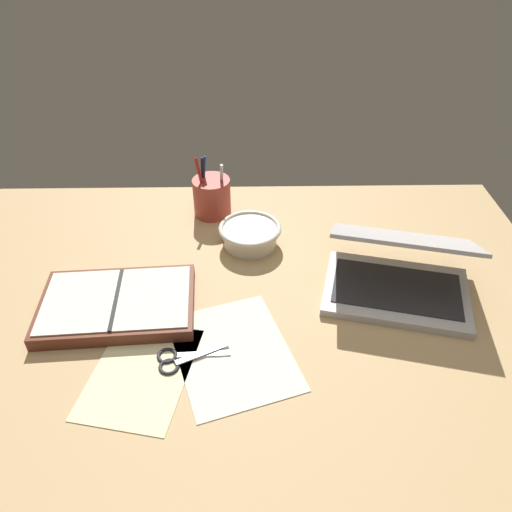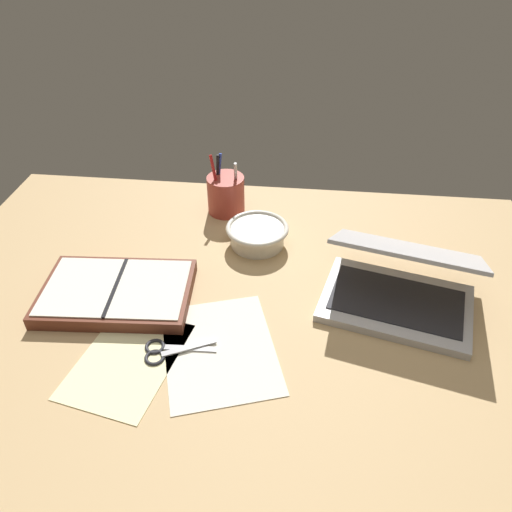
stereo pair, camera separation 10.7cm
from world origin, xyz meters
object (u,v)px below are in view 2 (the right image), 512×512
laptop (400,285)px  bowl (257,234)px  pen_cup (226,194)px  planner (117,292)px  scissors (164,351)px

laptop → bowl: size_ratio=2.33×
pen_cup → planner: bearing=-115.5°
bowl → scissors: (-13.91, -36.69, -2.59)cm
pen_cup → planner: size_ratio=0.50×
bowl → laptop: bearing=-28.6°
bowl → planner: bowl is taller
laptop → pen_cup: pen_cup is taller
bowl → pen_cup: 17.50cm
pen_cup → scissors: bearing=-94.5°
planner → scissors: (13.68, -13.87, -1.27)cm
bowl → planner: 35.83cm
planner → scissors: bearing=-49.1°
laptop → planner: size_ratio=1.09×
planner → scissors: 19.52cm
scissors → laptop: bearing=8.6°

